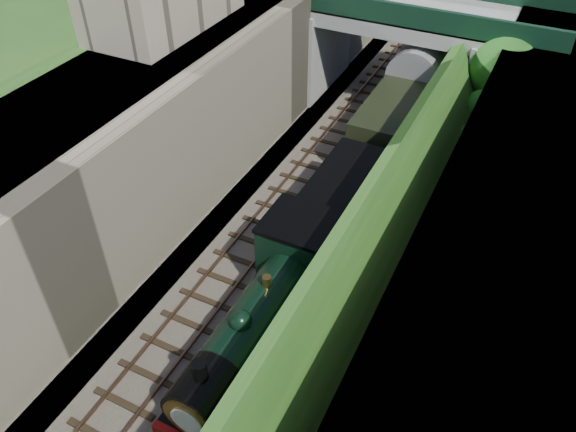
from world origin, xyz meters
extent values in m
plane|color=#1E4714|center=(0.00, 0.00, 0.00)|extent=(160.00, 160.00, 0.00)
cube|color=#473F38|center=(0.00, 20.00, 0.10)|extent=(10.00, 90.00, 0.20)
cube|color=#756B56|center=(-5.50, 20.00, 3.50)|extent=(1.00, 90.00, 7.00)
cube|color=#262628|center=(-9.00, 20.00, 3.50)|extent=(6.00, 90.00, 7.00)
cube|color=#262628|center=(9.50, 20.00, 3.12)|extent=(8.00, 90.00, 6.25)
cube|color=#1E4714|center=(5.00, 20.00, 2.70)|extent=(4.02, 90.00, 6.36)
sphere|color=#194C14|center=(4.17, 1.12, 1.55)|extent=(2.12, 2.12, 2.12)
sphere|color=#194C14|center=(3.93, 5.20, 1.15)|extent=(1.91, 1.91, 1.91)
sphere|color=#194C14|center=(3.64, 8.78, 0.69)|extent=(1.21, 1.21, 1.21)
sphere|color=#194C14|center=(4.13, 10.23, 1.49)|extent=(1.95, 1.95, 1.95)
sphere|color=#194C14|center=(4.63, 13.08, 2.30)|extent=(1.87, 1.87, 1.87)
sphere|color=#194C14|center=(4.96, 16.91, 2.83)|extent=(1.47, 1.47, 1.47)
sphere|color=#194C14|center=(5.36, 19.27, 3.48)|extent=(1.88, 1.88, 1.88)
sphere|color=#194C14|center=(4.70, 22.53, 2.41)|extent=(2.28, 2.28, 2.28)
sphere|color=#194C14|center=(3.60, 25.92, 0.62)|extent=(1.54, 1.54, 1.54)
sphere|color=#194C14|center=(4.03, 28.63, 1.32)|extent=(1.56, 1.56, 1.56)
sphere|color=#194C14|center=(5.30, 32.66, 3.38)|extent=(2.21, 2.21, 2.21)
sphere|color=#194C14|center=(4.83, 35.47, 2.62)|extent=(1.72, 1.72, 1.72)
sphere|color=#194C14|center=(4.43, 37.93, 1.98)|extent=(2.37, 2.37, 2.37)
cube|color=black|center=(-2.00, 20.00, 0.24)|extent=(2.50, 90.00, 0.07)
cube|color=brown|center=(-2.72, 20.00, 0.33)|extent=(0.08, 90.00, 0.14)
cube|color=brown|center=(-1.28, 20.00, 0.33)|extent=(0.08, 90.00, 0.14)
cube|color=black|center=(1.20, 20.00, 0.24)|extent=(2.50, 90.00, 0.07)
cube|color=brown|center=(0.48, 20.00, 0.33)|extent=(0.08, 90.00, 0.14)
cube|color=brown|center=(1.92, 20.00, 0.33)|extent=(0.08, 90.00, 0.14)
cube|color=gray|center=(0.50, 24.00, 5.70)|extent=(16.00, 6.00, 0.90)
cube|color=#133421|center=(0.50, 21.15, 6.65)|extent=(16.00, 0.30, 1.20)
cube|color=gray|center=(-5.50, 24.00, 2.85)|extent=(1.40, 6.40, 5.70)
cube|color=gray|center=(5.20, 24.00, 2.85)|extent=(2.40, 6.40, 5.70)
cylinder|color=black|center=(5.80, 21.19, 2.20)|extent=(0.30, 0.30, 4.40)
sphere|color=#194C14|center=(5.80, 21.19, 4.80)|extent=(3.60, 3.60, 3.60)
sphere|color=#194C14|center=(6.30, 21.99, 4.20)|extent=(2.40, 2.40, 2.40)
cube|color=black|center=(1.20, 2.97, 0.50)|extent=(2.40, 8.40, 0.60)
cube|color=black|center=(1.20, 3.97, 1.05)|extent=(2.70, 10.00, 0.35)
cylinder|color=black|center=(1.20, 3.17, 2.35)|extent=(1.90, 5.60, 1.90)
cylinder|color=black|center=(1.20, -0.13, 2.35)|extent=(1.96, 1.80, 1.96)
cylinder|color=white|center=(1.20, -1.11, 2.35)|extent=(1.10, 0.05, 1.10)
cylinder|color=black|center=(1.20, -0.13, 3.55)|extent=(0.44, 0.44, 0.90)
sphere|color=black|center=(1.20, 2.17, 3.35)|extent=(0.76, 0.76, 0.76)
cylinder|color=#A57F33|center=(1.20, 3.97, 3.45)|extent=(0.32, 0.32, 0.50)
cube|color=black|center=(1.20, 6.77, 2.50)|extent=(2.75, 2.40, 2.80)
cube|color=black|center=(1.20, 6.77, 3.95)|extent=(2.85, 2.50, 0.15)
cube|color=black|center=(-0.05, 0.37, 0.85)|extent=(0.60, 1.40, 0.90)
cube|color=black|center=(2.45, 0.37, 0.85)|extent=(0.60, 1.40, 0.90)
cube|color=black|center=(1.20, 11.17, 0.45)|extent=(2.30, 6.00, 0.50)
cube|color=black|center=(1.20, 11.17, 0.70)|extent=(2.60, 6.00, 0.50)
cube|color=black|center=(1.20, 11.17, 1.90)|extent=(2.70, 6.00, 2.40)
cube|color=black|center=(1.20, 11.17, 3.15)|extent=(2.50, 5.60, 0.20)
cube|color=black|center=(1.20, 23.77, 0.40)|extent=(2.30, 17.00, 0.40)
cube|color=black|center=(1.20, 23.77, 0.65)|extent=(2.50, 17.00, 0.50)
cube|color=black|center=(1.20, 23.77, 2.15)|extent=(2.80, 18.00, 2.70)
cube|color=slate|center=(1.20, 23.77, 3.65)|extent=(2.90, 18.00, 0.50)
cube|color=black|center=(1.20, 42.57, 0.40)|extent=(2.30, 17.00, 0.40)
cube|color=black|center=(1.20, 42.57, 0.65)|extent=(2.50, 17.00, 0.50)
camera|label=1|loc=(7.69, -7.50, 17.54)|focal=35.00mm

